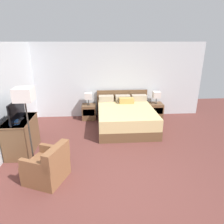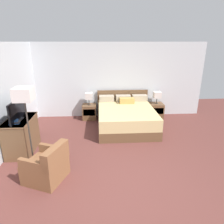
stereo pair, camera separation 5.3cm
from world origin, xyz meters
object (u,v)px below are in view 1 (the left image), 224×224
dresser (22,135)px  tv (17,111)px  nightstand_right (155,110)px  table_lamp_right (157,95)px  book_small_top (14,121)px  floor_lamp (25,100)px  bed (126,117)px  book_blue_cover (15,122)px  armchair_by_window (48,167)px  table_lamp_left (88,96)px  nightstand_left (89,112)px  book_red_cover (15,123)px

dresser → tv: size_ratio=1.19×
nightstand_right → table_lamp_right: (-0.00, 0.00, 0.56)m
book_small_top → floor_lamp: 0.79m
bed → book_blue_cover: size_ratio=10.84×
bed → dresser: 3.03m
bed → armchair_by_window: bearing=-126.7°
table_lamp_left → book_small_top: 2.83m
tv → book_small_top: size_ratio=4.77×
tv → armchair_by_window: bearing=-52.0°
book_blue_cover → nightstand_right: bearing=31.3°
bed → armchair_by_window: size_ratio=2.36×
nightstand_right → table_lamp_left: size_ratio=1.22×
nightstand_left → book_red_cover: book_red_cover is taller
bed → floor_lamp: size_ratio=1.22×
bed → floor_lamp: floor_lamp is taller
table_lamp_left → book_small_top: size_ratio=2.30×
dresser → book_red_cover: size_ratio=5.02×
dresser → book_blue_cover: book_blue_cover is taller
table_lamp_left → book_red_cover: (-1.53, -2.36, 0.04)m
bed → nightstand_left: bed is taller
book_small_top → floor_lamp: bearing=-38.4°
bed → armchair_by_window: bed is taller
table_lamp_right → book_red_cover: size_ratio=2.04×
nightstand_right → table_lamp_right: bearing=90.0°
table_lamp_left → book_small_top: table_lamp_left is taller
nightstand_right → armchair_by_window: armchair_by_window is taller
nightstand_left → table_lamp_right: (2.36, 0.00, 0.56)m
nightstand_left → floor_lamp: (-1.12, -2.70, 1.22)m
table_lamp_left → floor_lamp: 3.00m
armchair_by_window → dresser: bearing=127.1°
table_lamp_right → book_blue_cover: table_lamp_right is taller
table_lamp_left → table_lamp_right: (2.36, 0.00, 0.00)m
table_lamp_right → book_blue_cover: size_ratio=2.16×
nightstand_right → book_small_top: bearing=-148.9°
bed → table_lamp_right: (1.18, 0.76, 0.49)m
armchair_by_window → nightstand_right: bearing=46.9°
table_lamp_left → table_lamp_right: size_ratio=1.00×
table_lamp_left → armchair_by_window: 3.35m
nightstand_right → book_blue_cover: book_blue_cover is taller
tv → book_small_top: bearing=-93.6°
nightstand_left → armchair_by_window: armchair_by_window is taller
table_lamp_left → nightstand_left: bearing=-90.0°
book_small_top → floor_lamp: size_ratio=0.11×
table_lamp_left → tv: tv is taller
floor_lamp → nightstand_left: bearing=67.5°
table_lamp_left → book_blue_cover: table_lamp_left is taller
dresser → bed: bearing=26.3°
dresser → book_small_top: book_small_top is taller
bed → tv: 3.13m
nightstand_left → table_lamp_right: 2.43m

